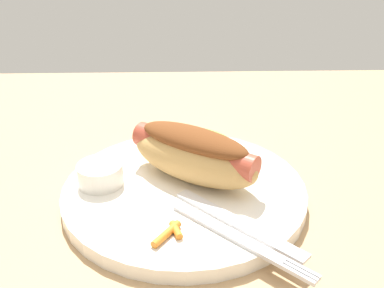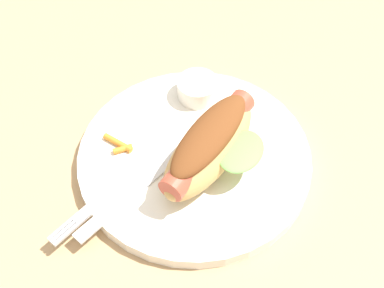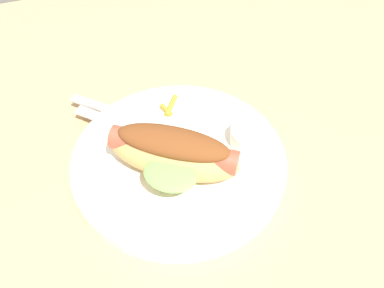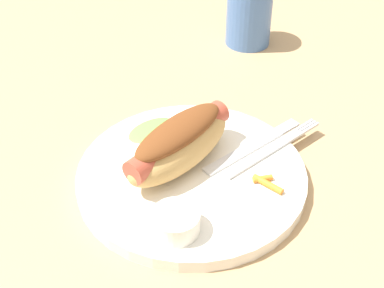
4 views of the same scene
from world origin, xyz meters
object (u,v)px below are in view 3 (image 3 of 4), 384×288
Objects in this scene: knife at (125,127)px; carrot_garnish at (168,107)px; plate at (179,161)px; hot_dog at (173,152)px; sauce_ramekin at (250,137)px; fork at (124,115)px.

knife is 6.40cm from carrot_garnish.
hot_dog reaches higher than plate.
carrot_garnish is (-1.21, -8.45, 1.15)cm from plate.
hot_dog reaches higher than sauce_ramekin.
hot_dog is at bearing 77.05° from carrot_garnish.
fork is at bearing -6.86° from carrot_garnish.
hot_dog reaches higher than carrot_garnish.
sauce_ramekin is at bearing -163.82° from knife.
knife is (3.92, -8.57, -3.04)cm from hot_dog.
hot_dog is 4.56× the size of carrot_garnish.
fork is 0.81× the size of knife.
sauce_ramekin is at bearing 175.38° from plate.
sauce_ramekin is 0.41× the size of fork.
plate is 1.65× the size of hot_dog.
sauce_ramekin is 0.33× the size of knife.
hot_dog is at bearing 4.77° from sauce_ramekin.
hot_dog is at bearing 152.21° from fork.
sauce_ramekin is 17.00cm from fork.
carrot_garnish is at bearing -98.16° from plate.
fork is at bearing -53.78° from knife.
plate is 7.52× the size of carrot_garnish.
fork is (4.69, -9.16, 1.00)cm from plate.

